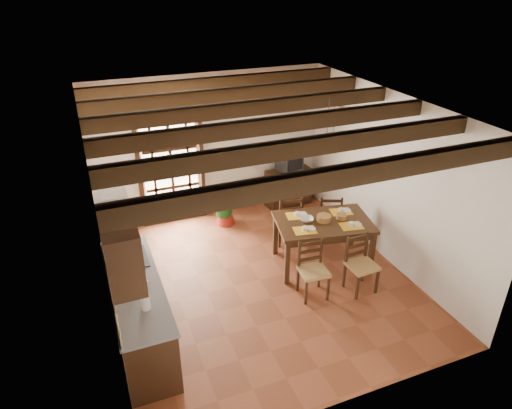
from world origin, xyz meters
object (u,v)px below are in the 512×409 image
kitchen_counter (138,310)px  pendant_lamp (326,145)px  chair_far_right (328,224)px  potted_plant (225,197)px  sideboard (288,187)px  dining_table (323,227)px  chair_near_right (360,274)px  crt_tv (289,161)px  chair_near_left (313,280)px  chair_far_left (288,227)px

kitchen_counter → pendant_lamp: 3.56m
chair_far_right → potted_plant: bearing=-14.7°
sideboard → pendant_lamp: size_ratio=1.09×
dining_table → chair_near_right: 0.97m
crt_tv → chair_near_left: bearing=-121.5°
crt_tv → potted_plant: size_ratio=0.28×
dining_table → potted_plant: (-1.06, 1.89, -0.15)m
chair_near_left → potted_plant: bearing=107.1°
chair_near_left → pendant_lamp: pendant_lamp is taller
chair_far_right → sideboard: chair_far_right is taller
chair_near_left → pendant_lamp: 2.03m
chair_far_right → crt_tv: size_ratio=1.75×
chair_near_right → sideboard: chair_near_right is taller
dining_table → pendant_lamp: bearing=101.6°
chair_near_left → sideboard: 3.02m
dining_table → chair_far_left: bearing=116.0°
dining_table → chair_near_right: chair_near_right is taller
chair_far_left → potted_plant: potted_plant is taller
crt_tv → dining_table: bearing=-114.1°
chair_near_right → crt_tv: size_ratio=1.77×
chair_near_left → crt_tv: crt_tv is taller
dining_table → potted_plant: size_ratio=0.93×
chair_far_left → potted_plant: bearing=-39.4°
kitchen_counter → crt_tv: (3.51, 2.82, 0.50)m
chair_near_left → sideboard: bearing=77.2°
chair_far_left → crt_tv: crt_tv is taller
kitchen_counter → potted_plant: (2.03, 2.53, 0.10)m
dining_table → chair_far_right: bearing=64.2°
chair_far_right → sideboard: (-0.11, 1.49, 0.11)m
sideboard → pendant_lamp: bearing=-108.7°
dining_table → crt_tv: bearing=90.7°
kitchen_counter → chair_far_left: size_ratio=2.33×
dining_table → potted_plant: potted_plant is taller
chair_far_right → sideboard: bearing=-63.4°
crt_tv → potted_plant: bearing=177.8°
chair_far_right → chair_near_left: bearing=75.0°
chair_far_left → chair_near_right: bearing=116.2°
dining_table → pendant_lamp: pendant_lamp is taller
chair_near_left → pendant_lamp: bearing=61.5°
kitchen_counter → chair_far_right: kitchen_counter is taller
chair_near_left → chair_far_right: size_ratio=0.99×
dining_table → chair_far_right: (0.53, 0.69, -0.44)m
chair_near_right → sideboard: 3.02m
dining_table → crt_tv: (0.42, 2.17, 0.25)m
kitchen_counter → chair_far_left: bearing=27.3°
pendant_lamp → sideboard: bearing=78.6°
dining_table → pendant_lamp: size_ratio=1.99×
chair_near_left → chair_near_right: size_ratio=0.98×
dining_table → chair_near_right: size_ratio=1.85×
chair_far_right → kitchen_counter: bearing=42.8°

